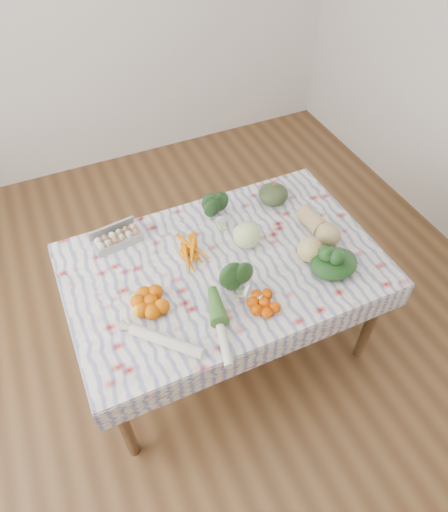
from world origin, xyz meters
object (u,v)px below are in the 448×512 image
(butternut_squash, at_px, (320,225))
(grapefruit, at_px, (310,250))
(cabbage, at_px, (247,235))
(dining_table, at_px, (224,273))
(kabocha_squash, at_px, (273,194))
(egg_carton, at_px, (118,240))

(butternut_squash, distance_m, grapefruit, 0.20)
(cabbage, height_order, butternut_squash, cabbage)
(butternut_squash, bearing_deg, dining_table, 173.48)
(kabocha_squash, xyz_separation_m, butternut_squash, (0.10, -0.35, 0.01))
(cabbage, relative_size, butternut_squash, 0.52)
(dining_table, bearing_deg, kabocha_squash, 35.09)
(butternut_squash, height_order, grapefruit, same)
(cabbage, bearing_deg, butternut_squash, -12.26)
(cabbage, height_order, grapefruit, cabbage)
(egg_carton, height_order, butternut_squash, butternut_squash)
(dining_table, height_order, egg_carton, egg_carton)
(egg_carton, xyz_separation_m, grapefruit, (0.90, -0.52, 0.03))
(dining_table, bearing_deg, egg_carton, 141.92)
(dining_table, xyz_separation_m, grapefruit, (0.43, -0.15, 0.15))
(dining_table, xyz_separation_m, butternut_squash, (0.58, -0.01, 0.15))
(kabocha_squash, xyz_separation_m, grapefruit, (-0.05, -0.48, 0.01))
(cabbage, distance_m, grapefruit, 0.34)
(egg_carton, bearing_deg, butternut_squash, -27.83)
(dining_table, distance_m, cabbage, 0.24)
(cabbage, bearing_deg, kabocha_squash, 40.37)
(kabocha_squash, relative_size, butternut_squash, 0.61)
(grapefruit, bearing_deg, butternut_squash, 43.15)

